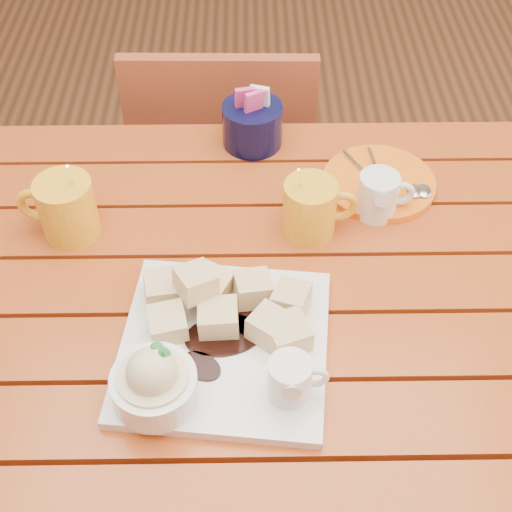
{
  "coord_description": "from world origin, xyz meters",
  "views": [
    {
      "loc": [
        0.0,
        -0.7,
        1.55
      ],
      "look_at": [
        0.01,
        -0.01,
        0.82
      ],
      "focal_mm": 50.0,
      "sensor_mm": 36.0,
      "label": 1
    }
  ],
  "objects_px": {
    "table": "(247,327)",
    "orange_saucer": "(380,183)",
    "dessert_plate": "(210,347)",
    "chair_far": "(225,171)",
    "coffee_mug_right": "(311,208)",
    "coffee_mug_left": "(65,207)"
  },
  "relations": [
    {
      "from": "chair_far",
      "to": "table",
      "type": "bearing_deg",
      "value": 95.99
    },
    {
      "from": "coffee_mug_right",
      "to": "chair_far",
      "type": "xyz_separation_m",
      "value": [
        -0.15,
        0.49,
        -0.34
      ]
    },
    {
      "from": "coffee_mug_right",
      "to": "table",
      "type": "bearing_deg",
      "value": -137.83
    },
    {
      "from": "dessert_plate",
      "to": "chair_far",
      "type": "height_order",
      "value": "dessert_plate"
    },
    {
      "from": "coffee_mug_left",
      "to": "chair_far",
      "type": "relative_size",
      "value": 0.18
    },
    {
      "from": "dessert_plate",
      "to": "coffee_mug_right",
      "type": "relative_size",
      "value": 2.22
    },
    {
      "from": "table",
      "to": "orange_saucer",
      "type": "distance_m",
      "value": 0.34
    },
    {
      "from": "coffee_mug_right",
      "to": "chair_far",
      "type": "distance_m",
      "value": 0.61
    },
    {
      "from": "coffee_mug_left",
      "to": "orange_saucer",
      "type": "height_order",
      "value": "coffee_mug_left"
    },
    {
      "from": "chair_far",
      "to": "dessert_plate",
      "type": "bearing_deg",
      "value": 91.29
    },
    {
      "from": "dessert_plate",
      "to": "orange_saucer",
      "type": "xyz_separation_m",
      "value": [
        0.28,
        0.36,
        -0.02
      ]
    },
    {
      "from": "coffee_mug_left",
      "to": "orange_saucer",
      "type": "bearing_deg",
      "value": 20.46
    },
    {
      "from": "dessert_plate",
      "to": "chair_far",
      "type": "distance_m",
      "value": 0.81
    },
    {
      "from": "dessert_plate",
      "to": "coffee_mug_left",
      "type": "height_order",
      "value": "coffee_mug_left"
    },
    {
      "from": "table",
      "to": "dessert_plate",
      "type": "relative_size",
      "value": 3.87
    },
    {
      "from": "coffee_mug_right",
      "to": "orange_saucer",
      "type": "bearing_deg",
      "value": 34.0
    },
    {
      "from": "dessert_plate",
      "to": "orange_saucer",
      "type": "height_order",
      "value": "dessert_plate"
    },
    {
      "from": "coffee_mug_right",
      "to": "dessert_plate",
      "type": "bearing_deg",
      "value": -126.8
    },
    {
      "from": "orange_saucer",
      "to": "chair_far",
      "type": "xyz_separation_m",
      "value": [
        -0.28,
        0.39,
        -0.29
      ]
    },
    {
      "from": "dessert_plate",
      "to": "coffee_mug_right",
      "type": "distance_m",
      "value": 0.29
    },
    {
      "from": "table",
      "to": "orange_saucer",
      "type": "xyz_separation_m",
      "value": [
        0.23,
        0.22,
        0.11
      ]
    },
    {
      "from": "table",
      "to": "orange_saucer",
      "type": "bearing_deg",
      "value": 43.66
    }
  ]
}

